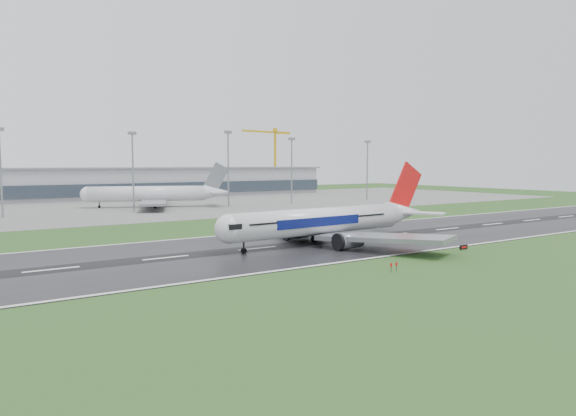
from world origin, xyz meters
TOP-DOWN VIEW (x-y plane):
  - ground at (0.00, 0.00)m, footprint 520.00×520.00m
  - runway at (0.00, 0.00)m, footprint 400.00×45.00m
  - apron at (0.00, 125.00)m, footprint 400.00×130.00m
  - terminal at (0.00, 185.00)m, footprint 240.00×36.00m
  - main_airliner at (-2.10, -2.66)m, footprint 61.92×59.27m
  - parked_airliner at (-2.00, 114.51)m, footprint 76.61×74.29m
  - tower_crane at (110.70, 200.00)m, footprint 41.11×10.62m
  - runway_sign at (14.68, -25.01)m, footprint 2.31×0.69m
  - floodmast_1 at (-58.02, 100.00)m, footprint 0.64×0.64m
  - floodmast_2 at (-14.78, 100.00)m, footprint 0.64×0.64m
  - floodmast_3 at (24.70, 100.00)m, footprint 0.64×0.64m
  - floodmast_4 at (56.23, 100.00)m, footprint 0.64×0.64m
  - floodmast_5 at (101.17, 100.00)m, footprint 0.64×0.64m

SIDE VIEW (x-z plane):
  - ground at x=0.00m, z-range 0.00..0.00m
  - apron at x=0.00m, z-range 0.00..0.08m
  - runway at x=0.00m, z-range 0.00..0.10m
  - runway_sign at x=14.68m, z-range 0.00..1.04m
  - terminal at x=0.00m, z-range 0.00..15.00m
  - main_airliner at x=-2.10m, z-range 0.10..17.49m
  - parked_airliner at x=-2.00m, z-range 0.08..17.71m
  - floodmast_5 at x=101.17m, z-range 0.00..27.90m
  - floodmast_4 at x=56.23m, z-range 0.00..28.09m
  - floodmast_1 at x=-58.02m, z-range 0.00..28.30m
  - floodmast_2 at x=-14.78m, z-range 0.00..28.36m
  - floodmast_3 at x=24.70m, z-range 0.00..30.05m
  - tower_crane at x=110.70m, z-range 0.00..41.24m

